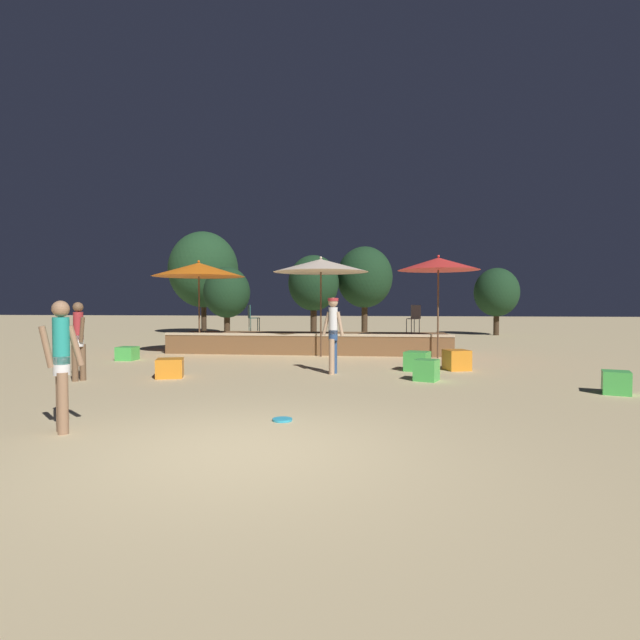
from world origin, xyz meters
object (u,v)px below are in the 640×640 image
Objects in this scene: person_0 at (333,330)px; background_tree_4 at (314,283)px; bistro_chair_1 at (252,315)px; cube_seat_5 at (417,361)px; background_tree_1 at (204,270)px; frisbee_disc at (282,420)px; patio_umbrella_2 at (438,264)px; cube_seat_1 at (616,383)px; background_tree_2 at (227,293)px; person_2 at (78,339)px; background_tree_0 at (497,292)px; background_tree_3 at (365,277)px; cube_seat_0 at (426,370)px; person_1 at (62,362)px; cube_seat_4 at (457,360)px; patio_umbrella_0 at (199,270)px; bistro_chair_0 at (414,316)px; cube_seat_3 at (170,368)px; cube_seat_2 at (127,353)px.

person_0 is 0.47× the size of background_tree_4.
cube_seat_5 is at bearing -155.21° from bistro_chair_1.
frisbee_disc is at bearing -67.01° from background_tree_1.
patio_umbrella_2 is 4.41× the size of cube_seat_5.
cube_seat_5 is (-0.82, -2.95, -2.59)m from patio_umbrella_2.
background_tree_2 is (-11.41, 13.08, 1.94)m from cube_seat_1.
background_tree_1 is (-3.12, 16.11, 2.56)m from person_2.
background_tree_3 is at bearing -152.88° from background_tree_0.
person_2 is (-7.34, -0.92, 0.67)m from cube_seat_0.
background_tree_1 reaches higher than cube_seat_1.
cube_seat_4 is at bearing 99.19° from person_1.
person_1 is (-4.91, -6.47, 0.67)m from cube_seat_5.
background_tree_3 is (-4.99, 13.69, 2.64)m from cube_seat_1.
patio_umbrella_0 is 4.42× the size of cube_seat_4.
cube_seat_1 is 7.68m from bistro_chair_0.
frisbee_disc is (5.00, -3.04, -0.88)m from person_2.
patio_umbrella_2 is at bearing 93.35° from cube_seat_4.
patio_umbrella_0 reaches higher than cube_seat_3.
patio_umbrella_2 is at bearing -39.81° from background_tree_2.
patio_umbrella_0 is 3.38× the size of bistro_chair_1.
cube_seat_3 is at bearing 152.28° from bistro_chair_1.
cube_seat_5 reaches higher than frisbee_disc.
background_tree_4 reaches higher than patio_umbrella_2.
cube_seat_1 is (3.28, -1.19, -0.02)m from cube_seat_0.
cube_seat_2 is at bearing 170.97° from cube_seat_5.
person_0 is 1.07× the size of person_2.
person_2 is 14.68m from background_tree_3.
cube_seat_5 is at bearing -109.40° from background_tree_0.
cube_seat_5 is at bearing 93.01° from cube_seat_0.
background_tree_4 is at bearing 81.52° from cube_seat_3.
bistro_chair_1 is (-6.12, 1.45, -1.58)m from patio_umbrella_2.
background_tree_0 is at bearing 70.60° from cube_seat_5.
person_0 is 0.51× the size of background_tree_0.
background_tree_2 is at bearing -0.72° from bistro_chair_1.
person_2 reaches higher than frisbee_disc.
bistro_chair_1 is 7.68m from background_tree_3.
cube_seat_2 is at bearing 130.62° from cube_seat_3.
bistro_chair_0 is (0.12, 5.74, 1.01)m from cube_seat_0.
frisbee_disc is at bearing 70.23° from person_1.
cube_seat_2 is (-1.44, -1.95, -2.54)m from patio_umbrella_0.
background_tree_2 is at bearing 124.34° from cube_seat_0.
cube_seat_1 is at bearing -95.68° from background_tree_0.
cube_seat_4 is (0.90, 1.82, 0.02)m from cube_seat_0.
background_tree_2 reaches higher than frisbee_disc.
person_1 is 6.05× the size of frisbee_disc.
bistro_chair_0 is 5.51m from bistro_chair_1.
cube_seat_5 is at bearing -81.51° from background_tree_3.
person_1 reaches higher than cube_seat_2.
background_tree_0 is at bearing 69.64° from patio_umbrella_2.
cube_seat_4 reaches higher than cube_seat_0.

